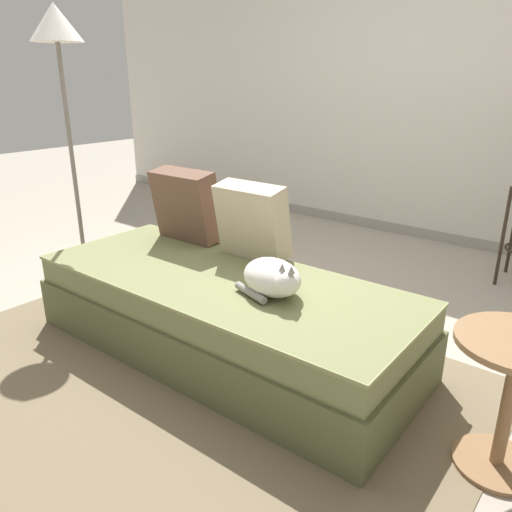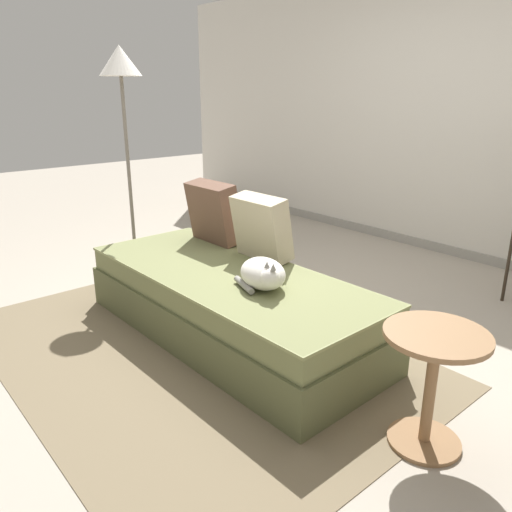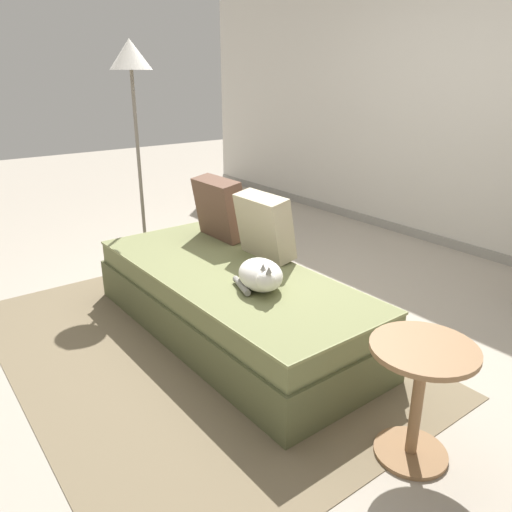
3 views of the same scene
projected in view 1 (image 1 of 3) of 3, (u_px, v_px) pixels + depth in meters
name	position (u px, v px, depth m)	size (l,w,h in m)	color
ground_plane	(268.00, 322.00, 3.01)	(16.00, 16.00, 0.00)	#A89E8E
wall_back_panel	(431.00, 88.00, 4.21)	(8.00, 0.10, 2.60)	silver
wall_baseboard_trim	(413.00, 231.00, 4.60)	(8.00, 0.02, 0.09)	gray
area_rug	(183.00, 373.00, 2.49)	(2.79, 1.95, 0.01)	#75664C
couch	(222.00, 313.00, 2.64)	(2.10, 0.88, 0.43)	brown
throw_pillow_corner	(186.00, 205.00, 3.06)	(0.43, 0.23, 0.45)	brown
throw_pillow_middle	(252.00, 221.00, 2.77)	(0.41, 0.22, 0.43)	beige
cat	(273.00, 278.00, 2.33)	(0.38, 0.32, 0.20)	white
side_table	(512.00, 387.00, 1.79)	(0.44, 0.44, 0.55)	olive
floor_lamp	(59.00, 52.00, 3.07)	(0.32, 0.32, 1.81)	slate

